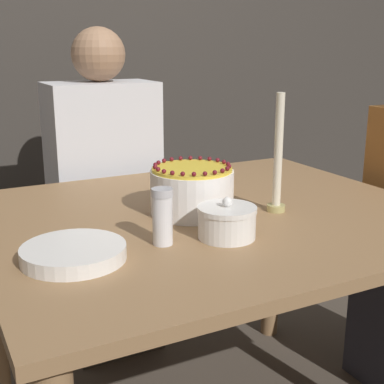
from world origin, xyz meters
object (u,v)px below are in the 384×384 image
cake (192,191)px  sugar_bowl (227,222)px  sugar_shaker (162,216)px  person_man_blue_shirt (106,214)px  candle (278,163)px

cake → sugar_bowl: size_ratio=1.59×
sugar_shaker → person_man_blue_shirt: size_ratio=0.11×
cake → candle: size_ratio=0.69×
candle → person_man_blue_shirt: (-0.24, 0.79, -0.34)m
person_man_blue_shirt → cake: bearing=91.8°
candle → person_man_blue_shirt: 0.89m
sugar_bowl → person_man_blue_shirt: bearing=90.5°
sugar_bowl → sugar_shaker: sugar_shaker is taller
sugar_bowl → sugar_shaker: bearing=169.0°
sugar_bowl → person_man_blue_shirt: (-0.01, 0.90, -0.24)m
cake → person_man_blue_shirt: 0.75m
sugar_shaker → person_man_blue_shirt: person_man_blue_shirt is taller
cake → person_man_blue_shirt: size_ratio=0.18×
sugar_bowl → candle: (0.23, 0.12, 0.10)m
sugar_shaker → candle: 0.40m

